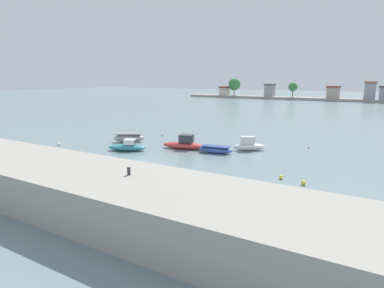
{
  "coord_description": "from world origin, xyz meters",
  "views": [
    {
      "loc": [
        18.79,
        -22.94,
        8.42
      ],
      "look_at": [
        1.5,
        8.03,
        0.75
      ],
      "focal_mm": 28.54,
      "sensor_mm": 36.0,
      "label": 1
    }
  ],
  "objects": [
    {
      "name": "moored_boat_0",
      "position": [
        -8.24,
        8.06,
        0.58
      ],
      "size": [
        4.3,
        3.37,
        1.2
      ],
      "rotation": [
        0.0,
        0.0,
        0.53
      ],
      "color": "#9E9EA3",
      "rests_on": "ground"
    },
    {
      "name": "ground_plane",
      "position": [
        0.0,
        0.0,
        0.0
      ],
      "size": [
        400.0,
        400.0,
        0.0
      ],
      "primitive_type": "plane",
      "color": "slate"
    },
    {
      "name": "moored_boat_1",
      "position": [
        -5.11,
        4.14,
        0.47
      ],
      "size": [
        4.79,
        3.36,
        1.36
      ],
      "rotation": [
        0.0,
        0.0,
        0.42
      ],
      "color": "teal",
      "rests_on": "ground"
    },
    {
      "name": "moored_boat_2",
      "position": [
        0.37,
        8.27,
        0.58
      ],
      "size": [
        5.77,
        2.81,
        1.75
      ],
      "rotation": [
        0.0,
        0.0,
        0.22
      ],
      "color": "#C63833",
      "rests_on": "ground"
    },
    {
      "name": "mooring_buoy_2",
      "position": [
        13.34,
        2.37,
        0.17
      ],
      "size": [
        0.34,
        0.34,
        0.34
      ],
      "primitive_type": "sphere",
      "color": "yellow",
      "rests_on": "ground"
    },
    {
      "name": "mooring_buoy_4",
      "position": [
        13.51,
        15.97,
        0.15
      ],
      "size": [
        0.31,
        0.31,
        0.31
      ],
      "primitive_type": "sphere",
      "color": "white",
      "rests_on": "ground"
    },
    {
      "name": "seawall_embankment",
      "position": [
        0.0,
        -9.93,
        1.35
      ],
      "size": [
        90.52,
        6.56,
        2.71
      ],
      "primitive_type": "cube",
      "color": "#9E998C",
      "rests_on": "ground"
    },
    {
      "name": "mooring_buoy_0",
      "position": [
        15.27,
        1.81,
        0.2
      ],
      "size": [
        0.39,
        0.39,
        0.39
      ],
      "primitive_type": "sphere",
      "color": "yellow",
      "rests_on": "ground"
    },
    {
      "name": "mooring_buoy_1",
      "position": [
        -14.59,
        1.93,
        0.21
      ],
      "size": [
        0.42,
        0.42,
        0.42
      ],
      "primitive_type": "sphere",
      "color": "white",
      "rests_on": "ground"
    },
    {
      "name": "mooring_buoy_3",
      "position": [
        -6.96,
        14.08,
        0.16
      ],
      "size": [
        0.33,
        0.33,
        0.33
      ],
      "primitive_type": "sphere",
      "color": "white",
      "rests_on": "ground"
    },
    {
      "name": "mooring_bollard",
      "position": [
        6.89,
        -9.44,
        2.94
      ],
      "size": [
        0.2,
        0.2,
        0.48
      ],
      "primitive_type": "cylinder",
      "color": "#2D2D33",
      "rests_on": "seawall_embankment"
    },
    {
      "name": "moored_boat_3",
      "position": [
        4.52,
        8.17,
        0.4
      ],
      "size": [
        4.14,
        1.92,
        0.83
      ],
      "rotation": [
        0.0,
        0.0,
        0.15
      ],
      "color": "#3856A8",
      "rests_on": "ground"
    },
    {
      "name": "distant_shoreline",
      "position": [
        8.79,
        105.33,
        3.06
      ],
      "size": [
        103.65,
        6.9,
        8.44
      ],
      "color": "#9E998C",
      "rests_on": "ground"
    },
    {
      "name": "moored_boat_4",
      "position": [
        7.48,
        11.26,
        0.59
      ],
      "size": [
        3.9,
        2.84,
        1.68
      ],
      "rotation": [
        0.0,
        0.0,
        0.51
      ],
      "color": "white",
      "rests_on": "ground"
    }
  ]
}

